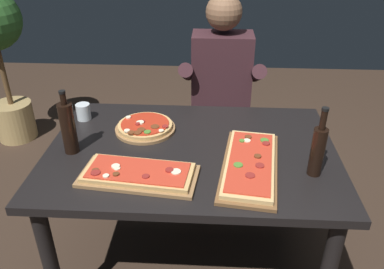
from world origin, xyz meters
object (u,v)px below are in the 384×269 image
object	(u,v)px
oil_bottle_amber	(68,127)
pizza_rectangular_left	(250,164)
wine_bottle_dark	(318,149)
dining_table	(191,165)
tumbler_near_camera	(83,112)
pizza_rectangular_front	(139,174)
diner_chair	(220,116)
pizza_round_far	(145,127)
seated_diner	(221,89)

from	to	relation	value
oil_bottle_amber	pizza_rectangular_left	bearing A→B (deg)	-6.20
wine_bottle_dark	oil_bottle_amber	bearing A→B (deg)	173.91
dining_table	tumbler_near_camera	bearing A→B (deg)	155.61
pizza_rectangular_front	wine_bottle_dark	size ratio (longest dim) A/B	1.64
pizza_rectangular_front	dining_table	bearing A→B (deg)	49.80
pizza_rectangular_left	pizza_rectangular_front	bearing A→B (deg)	-168.00
dining_table	diner_chair	distance (m)	0.88
pizza_rectangular_left	oil_bottle_amber	world-z (taller)	oil_bottle_amber
diner_chair	wine_bottle_dark	bearing A→B (deg)	-68.86
tumbler_near_camera	oil_bottle_amber	bearing A→B (deg)	-82.94
pizza_rectangular_left	pizza_round_far	xyz separation A→B (m)	(-0.52, 0.32, 0.00)
tumbler_near_camera	wine_bottle_dark	bearing A→B (deg)	-21.40
oil_bottle_amber	diner_chair	size ratio (longest dim) A/B	0.36
dining_table	pizza_round_far	size ratio (longest dim) A/B	4.45
pizza_round_far	wine_bottle_dark	world-z (taller)	wine_bottle_dark
pizza_rectangular_front	wine_bottle_dark	distance (m)	0.77
tumbler_near_camera	seated_diner	world-z (taller)	seated_diner
tumbler_near_camera	seated_diner	distance (m)	0.89
wine_bottle_dark	seated_diner	distance (m)	1.00
pizza_rectangular_front	oil_bottle_amber	xyz separation A→B (m)	(-0.36, 0.19, 0.11)
diner_chair	pizza_round_far	bearing A→B (deg)	-120.37
diner_chair	seated_diner	world-z (taller)	seated_diner
pizza_rectangular_left	wine_bottle_dark	world-z (taller)	wine_bottle_dark
dining_table	oil_bottle_amber	xyz separation A→B (m)	(-0.57, -0.06, 0.23)
dining_table	pizza_rectangular_front	size ratio (longest dim) A/B	2.66
tumbler_near_camera	diner_chair	xyz separation A→B (m)	(0.76, 0.58, -0.30)
dining_table	wine_bottle_dark	distance (m)	0.62
pizza_round_far	seated_diner	world-z (taller)	seated_diner
pizza_rectangular_front	wine_bottle_dark	xyz separation A→B (m)	(0.76, 0.08, 0.11)
oil_bottle_amber	tumbler_near_camera	world-z (taller)	oil_bottle_amber
tumbler_near_camera	diner_chair	world-z (taller)	diner_chair
pizza_rectangular_front	pizza_rectangular_left	world-z (taller)	same
pizza_round_far	tumbler_near_camera	world-z (taller)	tumbler_near_camera
tumbler_near_camera	pizza_rectangular_left	bearing A→B (deg)	-25.80
seated_diner	tumbler_near_camera	bearing A→B (deg)	-148.92
pizza_rectangular_front	seated_diner	world-z (taller)	seated_diner
oil_bottle_amber	pizza_rectangular_front	bearing A→B (deg)	-28.64
pizza_rectangular_front	tumbler_near_camera	world-z (taller)	tumbler_near_camera
dining_table	pizza_rectangular_front	world-z (taller)	pizza_rectangular_front
wine_bottle_dark	diner_chair	xyz separation A→B (m)	(-0.40, 1.03, -0.38)
pizza_rectangular_front	pizza_round_far	size ratio (longest dim) A/B	1.67
dining_table	tumbler_near_camera	world-z (taller)	tumbler_near_camera
pizza_round_far	seated_diner	distance (m)	0.70
wine_bottle_dark	oil_bottle_amber	xyz separation A→B (m)	(-1.12, 0.12, 0.01)
dining_table	seated_diner	size ratio (longest dim) A/B	1.05
pizza_rectangular_left	tumbler_near_camera	distance (m)	0.98
seated_diner	oil_bottle_amber	bearing A→B (deg)	-132.17
seated_diner	wine_bottle_dark	bearing A→B (deg)	-66.37
pizza_rectangular_front	pizza_round_far	xyz separation A→B (m)	(-0.04, 0.42, 0.00)
pizza_rectangular_left	seated_diner	size ratio (longest dim) A/B	0.45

